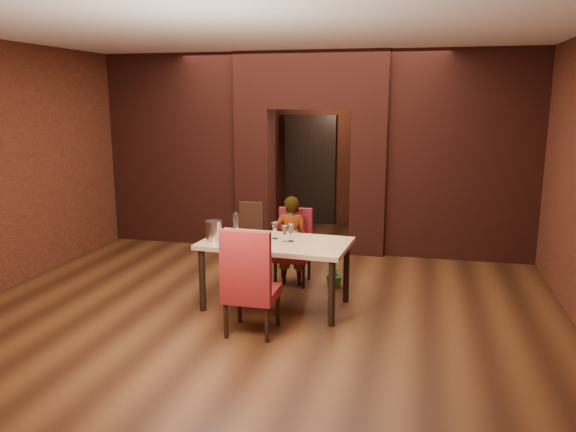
# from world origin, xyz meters

# --- Properties ---
(floor) EXTENTS (8.00, 8.00, 0.00)m
(floor) POSITION_xyz_m (0.00, 0.00, 0.00)
(floor) COLOR #482612
(floor) RESTS_ON ground
(ceiling) EXTENTS (7.00, 8.00, 0.04)m
(ceiling) POSITION_xyz_m (0.00, 0.00, 3.20)
(ceiling) COLOR silver
(ceiling) RESTS_ON ground
(wall_back) EXTENTS (7.00, 0.04, 3.20)m
(wall_back) POSITION_xyz_m (0.00, 4.00, 1.60)
(wall_back) COLOR maroon
(wall_back) RESTS_ON ground
(wall_front) EXTENTS (7.00, 0.04, 3.20)m
(wall_front) POSITION_xyz_m (0.00, -4.00, 1.60)
(wall_front) COLOR maroon
(wall_front) RESTS_ON ground
(wall_left) EXTENTS (0.04, 8.00, 3.20)m
(wall_left) POSITION_xyz_m (-3.50, 0.00, 1.60)
(wall_left) COLOR maroon
(wall_left) RESTS_ON ground
(pillar_left) EXTENTS (0.55, 0.55, 2.30)m
(pillar_left) POSITION_xyz_m (-0.95, 2.00, 1.15)
(pillar_left) COLOR maroon
(pillar_left) RESTS_ON ground
(pillar_right) EXTENTS (0.55, 0.55, 2.30)m
(pillar_right) POSITION_xyz_m (0.95, 2.00, 1.15)
(pillar_right) COLOR maroon
(pillar_right) RESTS_ON ground
(lintel) EXTENTS (2.45, 0.55, 0.90)m
(lintel) POSITION_xyz_m (0.00, 2.00, 2.75)
(lintel) COLOR maroon
(lintel) RESTS_ON ground
(wing_wall_left) EXTENTS (2.28, 0.35, 3.20)m
(wing_wall_left) POSITION_xyz_m (-2.36, 2.00, 1.60)
(wing_wall_left) COLOR maroon
(wing_wall_left) RESTS_ON ground
(wing_wall_right) EXTENTS (2.28, 0.35, 3.20)m
(wing_wall_right) POSITION_xyz_m (2.36, 2.00, 1.60)
(wing_wall_right) COLOR maroon
(wing_wall_right) RESTS_ON ground
(vent_panel) EXTENTS (0.40, 0.03, 0.50)m
(vent_panel) POSITION_xyz_m (-0.95, 1.71, 0.55)
(vent_panel) COLOR #A85531
(vent_panel) RESTS_ON ground
(rear_door) EXTENTS (0.90, 0.08, 2.10)m
(rear_door) POSITION_xyz_m (-0.40, 3.94, 1.05)
(rear_door) COLOR black
(rear_door) RESTS_ON ground
(rear_door_frame) EXTENTS (1.02, 0.04, 2.22)m
(rear_door_frame) POSITION_xyz_m (-0.40, 3.90, 1.05)
(rear_door_frame) COLOR black
(rear_door_frame) RESTS_ON ground
(dining_table) EXTENTS (1.79, 1.08, 0.81)m
(dining_table) POSITION_xyz_m (0.12, -0.75, 0.41)
(dining_table) COLOR tan
(dining_table) RESTS_ON ground
(chair_far) EXTENTS (0.46, 0.46, 1.01)m
(chair_far) POSITION_xyz_m (0.12, 0.15, 0.50)
(chair_far) COLOR maroon
(chair_far) RESTS_ON ground
(chair_near) EXTENTS (0.53, 0.53, 1.17)m
(chair_near) POSITION_xyz_m (0.08, -1.55, 0.58)
(chair_near) COLOR maroon
(chair_near) RESTS_ON ground
(person_seated) EXTENTS (0.47, 0.34, 1.21)m
(person_seated) POSITION_xyz_m (0.11, 0.09, 0.61)
(person_seated) COLOR white
(person_seated) RESTS_ON ground
(wine_glass_a) EXTENTS (0.08, 0.08, 0.20)m
(wine_glass_a) POSITION_xyz_m (0.08, -0.64, 0.91)
(wine_glass_a) COLOR white
(wine_glass_a) RESTS_ON dining_table
(wine_glass_b) EXTENTS (0.08, 0.08, 0.21)m
(wine_glass_b) POSITION_xyz_m (0.30, -0.72, 0.91)
(wine_glass_b) COLOR white
(wine_glass_b) RESTS_ON dining_table
(wine_glass_c) EXTENTS (0.08, 0.08, 0.19)m
(wine_glass_c) POSITION_xyz_m (0.23, -0.75, 0.91)
(wine_glass_c) COLOR white
(wine_glass_c) RESTS_ON dining_table
(tasting_sheet) EXTENTS (0.30, 0.24, 0.00)m
(tasting_sheet) POSITION_xyz_m (-0.14, -0.98, 0.81)
(tasting_sheet) COLOR silver
(tasting_sheet) RESTS_ON dining_table
(wine_bucket) EXTENTS (0.19, 0.19, 0.24)m
(wine_bucket) POSITION_xyz_m (-0.60, -0.87, 0.93)
(wine_bucket) COLOR #B7B8C0
(wine_bucket) RESTS_ON dining_table
(water_bottle) EXTENTS (0.07, 0.07, 0.29)m
(water_bottle) POSITION_xyz_m (-0.43, -0.59, 0.96)
(water_bottle) COLOR white
(water_bottle) RESTS_ON dining_table
(potted_plant) EXTENTS (0.42, 0.39, 0.38)m
(potted_plant) POSITION_xyz_m (0.71, 0.13, 0.19)
(potted_plant) COLOR #326B22
(potted_plant) RESTS_ON ground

